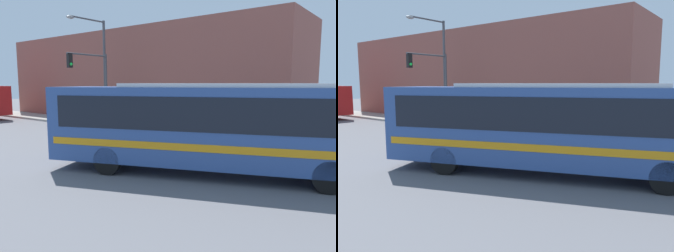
% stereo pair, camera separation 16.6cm
% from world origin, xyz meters
% --- Properties ---
extents(ground_plane, '(120.00, 120.00, 0.00)m').
position_xyz_m(ground_plane, '(0.00, 0.00, 0.00)').
color(ground_plane, slate).
extents(sidewalk, '(2.88, 70.00, 0.15)m').
position_xyz_m(sidewalk, '(5.94, 20.00, 0.08)').
color(sidewalk, gray).
rests_on(sidewalk, ground_plane).
extents(building_facade, '(6.00, 28.15, 7.32)m').
position_xyz_m(building_facade, '(10.38, 15.07, 3.66)').
color(building_facade, brown).
rests_on(building_facade, ground_plane).
extents(city_bus, '(6.58, 12.06, 3.15)m').
position_xyz_m(city_bus, '(-0.73, 0.82, 1.82)').
color(city_bus, '#2D4C8C').
rests_on(city_bus, ground_plane).
extents(fire_hydrant, '(0.21, 0.28, 0.68)m').
position_xyz_m(fire_hydrant, '(5.10, 4.25, 0.50)').
color(fire_hydrant, '#999999').
rests_on(fire_hydrant, sidewalk).
extents(traffic_light_pole, '(3.28, 0.35, 5.01)m').
position_xyz_m(traffic_light_pole, '(4.09, 13.14, 3.61)').
color(traffic_light_pole, '#47474C').
rests_on(traffic_light_pole, sidewalk).
extents(parking_meter, '(0.14, 0.14, 1.39)m').
position_xyz_m(parking_meter, '(5.10, 7.02, 1.09)').
color(parking_meter, '#47474C').
rests_on(parking_meter, sidewalk).
extents(street_lamp, '(3.13, 0.28, 7.31)m').
position_xyz_m(street_lamp, '(4.91, 13.38, 4.55)').
color(street_lamp, '#47474C').
rests_on(street_lamp, sidewalk).
extents(pedestrian_near_corner, '(0.34, 0.34, 1.85)m').
position_xyz_m(pedestrian_near_corner, '(6.19, 10.91, 1.11)').
color(pedestrian_near_corner, slate).
rests_on(pedestrian_near_corner, sidewalk).
extents(pedestrian_mid_block, '(0.34, 0.34, 1.70)m').
position_xyz_m(pedestrian_mid_block, '(6.26, 3.43, 1.02)').
color(pedestrian_mid_block, '#23283D').
rests_on(pedestrian_mid_block, sidewalk).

